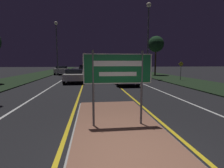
# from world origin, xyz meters

# --- Properties ---
(ground_plane) EXTENTS (160.00, 160.00, 0.00)m
(ground_plane) POSITION_xyz_m (0.00, 0.00, 0.00)
(ground_plane) COLOR black
(median_island) EXTENTS (2.78, 6.62, 0.10)m
(median_island) POSITION_xyz_m (0.00, 1.93, 0.04)
(median_island) COLOR #999993
(median_island) RESTS_ON ground_plane
(verge_left) EXTENTS (5.00, 100.00, 0.08)m
(verge_left) POSITION_xyz_m (-9.50, 20.00, 0.04)
(verge_left) COLOR black
(verge_left) RESTS_ON ground_plane
(verge_right) EXTENTS (5.00, 100.00, 0.08)m
(verge_right) POSITION_xyz_m (9.50, 20.00, 0.04)
(verge_right) COLOR black
(verge_right) RESTS_ON ground_plane
(centre_line_yellow_left) EXTENTS (0.12, 70.00, 0.01)m
(centre_line_yellow_left) POSITION_xyz_m (-1.58, 25.00, 0.00)
(centre_line_yellow_left) COLOR gold
(centre_line_yellow_left) RESTS_ON ground_plane
(centre_line_yellow_right) EXTENTS (0.12, 70.00, 0.01)m
(centre_line_yellow_right) POSITION_xyz_m (1.58, 25.00, 0.00)
(centre_line_yellow_right) COLOR gold
(centre_line_yellow_right) RESTS_ON ground_plane
(lane_line_white_left) EXTENTS (0.12, 70.00, 0.01)m
(lane_line_white_left) POSITION_xyz_m (-4.20, 25.00, 0.00)
(lane_line_white_left) COLOR silver
(lane_line_white_left) RESTS_ON ground_plane
(lane_line_white_right) EXTENTS (0.12, 70.00, 0.01)m
(lane_line_white_right) POSITION_xyz_m (4.20, 25.00, 0.00)
(lane_line_white_right) COLOR silver
(lane_line_white_right) RESTS_ON ground_plane
(edge_line_white_left) EXTENTS (0.10, 70.00, 0.01)m
(edge_line_white_left) POSITION_xyz_m (-7.20, 25.00, 0.00)
(edge_line_white_left) COLOR silver
(edge_line_white_left) RESTS_ON ground_plane
(edge_line_white_right) EXTENTS (0.10, 70.00, 0.01)m
(edge_line_white_right) POSITION_xyz_m (7.20, 25.00, 0.00)
(edge_line_white_right) COLOR silver
(edge_line_white_right) RESTS_ON ground_plane
(highway_sign) EXTENTS (2.12, 0.07, 2.34)m
(highway_sign) POSITION_xyz_m (0.00, 1.93, 1.77)
(highway_sign) COLOR #56565B
(highway_sign) RESTS_ON median_island
(streetlight_left_far) EXTENTS (0.54, 0.54, 8.47)m
(streetlight_left_far) POSITION_xyz_m (-6.14, 25.85, 5.57)
(streetlight_left_far) COLOR #56565B
(streetlight_left_far) RESTS_ON ground_plane
(streetlight_right_near) EXTENTS (0.58, 0.58, 9.18)m
(streetlight_right_near) POSITION_xyz_m (6.16, 17.69, 6.21)
(streetlight_right_near) COLOR #56565B
(streetlight_right_near) RESTS_ON ground_plane
(car_receding_0) EXTENTS (1.98, 4.08, 1.48)m
(car_receding_0) POSITION_xyz_m (2.33, 12.36, 0.77)
(car_receding_0) COLOR #B7B7BC
(car_receding_0) RESTS_ON ground_plane
(car_receding_1) EXTENTS (1.97, 4.44, 1.41)m
(car_receding_1) POSITION_xyz_m (5.73, 22.77, 0.76)
(car_receding_1) COLOR silver
(car_receding_1) RESTS_ON ground_plane
(car_approaching_0) EXTENTS (2.01, 4.35, 1.38)m
(car_approaching_0) POSITION_xyz_m (-2.48, 15.00, 0.75)
(car_approaching_0) COLOR silver
(car_approaching_0) RESTS_ON ground_plane
(car_approaching_1) EXTENTS (1.96, 4.36, 1.44)m
(car_approaching_1) POSITION_xyz_m (-5.89, 27.96, 0.78)
(car_approaching_1) COLOR silver
(car_approaching_1) RESTS_ON ground_plane
(car_approaching_2) EXTENTS (1.85, 4.45, 1.46)m
(car_approaching_2) POSITION_xyz_m (-2.83, 42.20, 0.78)
(car_approaching_2) COLOR black
(car_approaching_2) RESTS_ON ground_plane
(warning_sign) EXTENTS (0.60, 0.06, 2.09)m
(warning_sign) POSITION_xyz_m (9.36, 15.40, 1.35)
(warning_sign) COLOR #56565B
(warning_sign) RESTS_ON verge_right
(roadside_palm_right) EXTENTS (2.47, 2.47, 6.09)m
(roadside_palm_right) POSITION_xyz_m (9.39, 23.45, 4.89)
(roadside_palm_right) COLOR #4C3823
(roadside_palm_right) RESTS_ON verge_right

